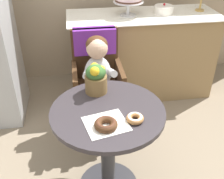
% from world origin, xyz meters
% --- Properties ---
extents(cafe_table, '(0.72, 0.72, 0.72)m').
position_xyz_m(cafe_table, '(0.00, 0.00, 0.51)').
color(cafe_table, '#332D33').
rests_on(cafe_table, ground).
extents(wicker_chair, '(0.42, 0.45, 0.95)m').
position_xyz_m(wicker_chair, '(0.00, 0.73, 0.64)').
color(wicker_chair, '#472D19').
rests_on(wicker_chair, ground).
extents(seated_child, '(0.27, 0.32, 0.73)m').
position_xyz_m(seated_child, '(0.00, 0.57, 0.68)').
color(seated_child, silver).
rests_on(seated_child, ground).
extents(paper_napkin, '(0.28, 0.26, 0.00)m').
position_xyz_m(paper_napkin, '(-0.03, -0.14, 0.72)').
color(paper_napkin, white).
rests_on(paper_napkin, cafe_table).
extents(donut_front, '(0.10, 0.10, 0.04)m').
position_xyz_m(donut_front, '(0.14, -0.13, 0.74)').
color(donut_front, '#AD7542').
rests_on(donut_front, cafe_table).
extents(donut_mid, '(0.13, 0.13, 0.04)m').
position_xyz_m(donut_mid, '(-0.03, -0.16, 0.74)').
color(donut_mid, '#4C2D19').
rests_on(donut_mid, cafe_table).
extents(flower_vase, '(0.15, 0.16, 0.22)m').
position_xyz_m(flower_vase, '(-0.05, 0.22, 0.83)').
color(flower_vase, brown).
rests_on(flower_vase, cafe_table).
extents(display_counter, '(1.56, 0.62, 0.90)m').
position_xyz_m(display_counter, '(0.55, 1.30, 0.45)').
color(display_counter, '#93754C').
rests_on(display_counter, ground).
extents(round_layer_cake, '(0.19, 0.19, 0.11)m').
position_xyz_m(round_layer_cake, '(0.75, 1.30, 0.94)').
color(round_layer_cake, white).
rests_on(round_layer_cake, display_counter).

